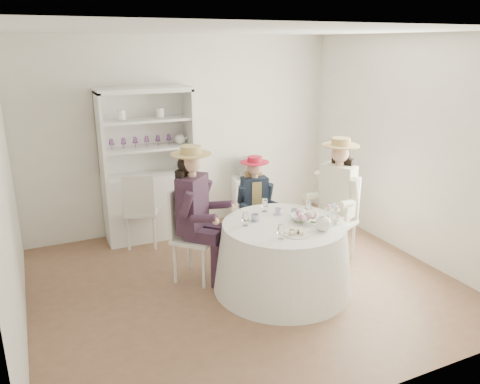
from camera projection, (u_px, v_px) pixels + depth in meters
name	position (u px, v px, depth m)	size (l,w,h in m)	color
ground	(244.00, 283.00, 5.28)	(4.50, 4.50, 0.00)	brown
ceiling	(244.00, 31.00, 4.46)	(4.50, 4.50, 0.00)	white
wall_back	(184.00, 135.00, 6.60)	(4.50, 4.50, 0.00)	silver
wall_front	(370.00, 236.00, 3.14)	(4.50, 4.50, 0.00)	silver
wall_left	(5.00, 195.00, 3.98)	(4.50, 4.50, 0.00)	silver
wall_right	(409.00, 148.00, 5.77)	(4.50, 4.50, 0.00)	silver
tea_table	(283.00, 256.00, 5.08)	(1.52, 1.52, 0.76)	white
hutch	(149.00, 186.00, 6.35)	(1.25, 0.56, 2.05)	silver
side_table	(248.00, 199.00, 7.05)	(0.43, 0.43, 0.67)	silver
hatbox	(248.00, 168.00, 6.90)	(0.30, 0.30, 0.30)	black
guest_left	(195.00, 207.00, 5.12)	(0.66, 0.66, 1.55)	silver
guest_mid	(255.00, 199.00, 5.88)	(0.47, 0.49, 1.26)	silver
guest_right	(337.00, 193.00, 5.60)	(0.65, 0.59, 1.54)	silver
spare_chair	(141.00, 208.00, 6.06)	(0.53, 0.53, 1.01)	silver
teacup_a	(255.00, 218.00, 5.02)	(0.09, 0.09, 0.07)	white
teacup_b	(278.00, 212.00, 5.22)	(0.07, 0.07, 0.07)	white
teacup_c	(294.00, 213.00, 5.20)	(0.08, 0.08, 0.06)	white
flower_bowl	(301.00, 218.00, 5.03)	(0.22, 0.22, 0.06)	white
flower_arrangement	(305.00, 216.00, 4.94)	(0.18, 0.18, 0.07)	pink
table_teapot	(323.00, 224.00, 4.76)	(0.23, 0.16, 0.17)	white
sandwich_plate	(296.00, 233.00, 4.68)	(0.28, 0.28, 0.06)	white
cupcake_stand	(332.00, 216.00, 4.97)	(0.21, 0.21, 0.20)	white
stemware_set	(284.00, 217.00, 4.95)	(0.87, 0.84, 0.15)	white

